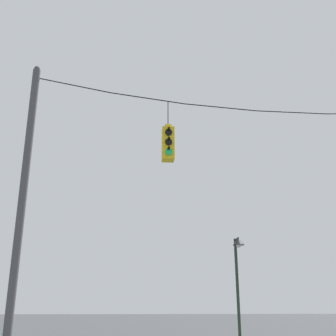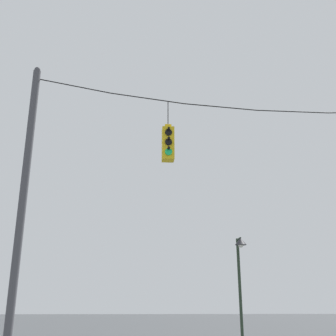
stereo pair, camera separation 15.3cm
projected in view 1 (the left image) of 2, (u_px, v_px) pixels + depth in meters
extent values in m
cylinder|color=#4C4C51|center=(22.00, 206.00, 11.06)|extent=(0.21, 0.21, 8.17)
sphere|color=#4C4C51|center=(37.00, 69.00, 12.36)|extent=(0.17, 0.17, 0.17)
cylinder|color=black|center=(74.00, 85.00, 12.31)|extent=(2.19, 0.03, 0.41)
cylinder|color=black|center=(148.00, 98.00, 12.40)|extent=(2.19, 0.03, 0.28)
cylinder|color=black|center=(221.00, 107.00, 12.54)|extent=(2.19, 0.03, 0.16)
cylinder|color=black|center=(292.00, 112.00, 12.72)|extent=(2.19, 0.03, 0.03)
cube|color=yellow|center=(168.00, 144.00, 12.00)|extent=(0.34, 0.34, 0.98)
cube|color=yellow|center=(168.00, 127.00, 12.17)|extent=(0.19, 0.19, 0.10)
cylinder|color=black|center=(168.00, 113.00, 12.31)|extent=(0.02, 0.02, 0.77)
cylinder|color=black|center=(169.00, 132.00, 11.92)|extent=(0.20, 0.03, 0.20)
cylinder|color=black|center=(169.00, 129.00, 11.91)|extent=(0.07, 0.12, 0.07)
cylinder|color=black|center=(169.00, 142.00, 11.83)|extent=(0.20, 0.03, 0.20)
cylinder|color=black|center=(169.00, 138.00, 11.81)|extent=(0.07, 0.12, 0.07)
cylinder|color=#19C666|center=(169.00, 152.00, 11.74)|extent=(0.20, 0.03, 0.20)
cylinder|color=black|center=(169.00, 148.00, 11.72)|extent=(0.07, 0.12, 0.07)
cylinder|color=black|center=(167.00, 137.00, 12.27)|extent=(0.20, 0.03, 0.20)
cylinder|color=black|center=(167.00, 135.00, 12.34)|extent=(0.07, 0.12, 0.07)
cylinder|color=black|center=(167.00, 147.00, 12.18)|extent=(0.20, 0.03, 0.20)
cylinder|color=black|center=(167.00, 144.00, 12.25)|extent=(0.07, 0.12, 0.07)
cylinder|color=#19C666|center=(167.00, 156.00, 12.08)|extent=(0.20, 0.03, 0.20)
cylinder|color=black|center=(167.00, 154.00, 12.16)|extent=(0.07, 0.12, 0.07)
cylinder|color=#233323|center=(238.00, 292.00, 16.89)|extent=(0.12, 0.12, 4.28)
cylinder|color=#233323|center=(237.00, 239.00, 17.30)|extent=(0.07, 0.52, 0.07)
cone|color=#232328|center=(238.00, 242.00, 17.01)|extent=(0.47, 0.47, 0.28)
sphere|color=silver|center=(239.00, 245.00, 16.97)|extent=(0.21, 0.21, 0.21)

